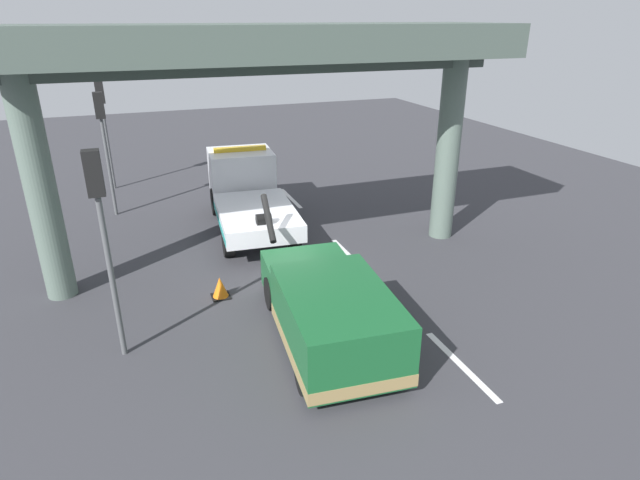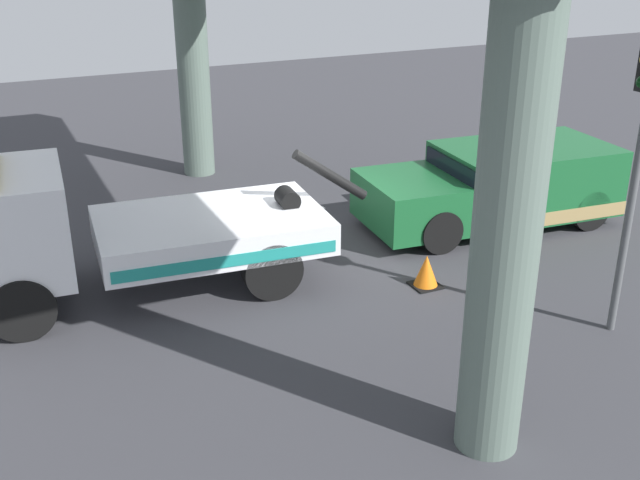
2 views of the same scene
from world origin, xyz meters
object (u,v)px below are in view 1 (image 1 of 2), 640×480
at_px(tow_truck_white, 247,191).
at_px(towed_van_green, 329,312).
at_px(traffic_cone_orange, 220,288).
at_px(traffic_light_near, 100,212).
at_px(traffic_light_mid, 103,112).
at_px(traffic_light_far, 103,128).

bearing_deg(tow_truck_white, towed_van_green, 179.50).
height_order(tow_truck_white, traffic_cone_orange, tow_truck_white).
bearing_deg(traffic_cone_orange, traffic_light_near, 125.48).
height_order(tow_truck_white, traffic_light_mid, traffic_light_mid).
height_order(towed_van_green, traffic_light_mid, traffic_light_mid).
xyz_separation_m(towed_van_green, traffic_light_mid, (14.19, 4.42, 2.50)).
bearing_deg(traffic_cone_orange, traffic_light_mid, 12.47).
distance_m(traffic_light_near, traffic_light_mid, 13.00).
bearing_deg(towed_van_green, traffic_light_near, 74.91).
relative_size(traffic_light_mid, traffic_cone_orange, 7.83).
distance_m(traffic_light_near, traffic_cone_orange, 4.32).
bearing_deg(traffic_cone_orange, traffic_light_far, 17.80).
distance_m(towed_van_green, traffic_light_near, 5.24).
bearing_deg(tow_truck_white, traffic_light_far, 59.96).
bearing_deg(traffic_light_mid, traffic_light_near, 180.00).
relative_size(tow_truck_white, traffic_cone_orange, 12.72).
height_order(tow_truck_white, traffic_light_far, traffic_light_far).
bearing_deg(traffic_light_near, traffic_light_mid, 0.00).
bearing_deg(traffic_light_mid, traffic_cone_orange, -167.53).
xyz_separation_m(tow_truck_white, traffic_cone_orange, (-5.13, 2.01, -0.93)).
height_order(towed_van_green, traffic_cone_orange, towed_van_green).
height_order(tow_truck_white, towed_van_green, tow_truck_white).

